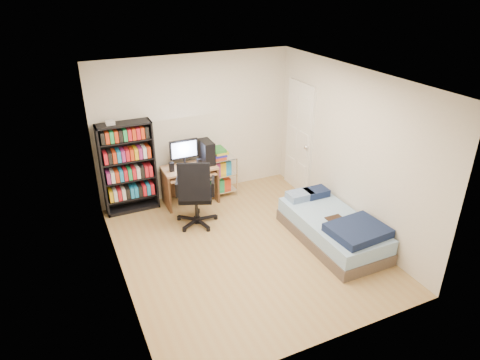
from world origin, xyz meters
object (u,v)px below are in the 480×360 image
media_shelf (128,167)px  office_chair (196,204)px  computer_desk (193,168)px  bed (333,228)px

media_shelf → office_chair: (0.83, -0.93, -0.43)m
computer_desk → bed: size_ratio=0.64×
office_chair → bed: (1.70, -1.31, -0.14)m
media_shelf → bed: 3.43m
computer_desk → bed: computer_desk is taller
computer_desk → bed: bearing=-55.4°
media_shelf → bed: size_ratio=0.90×
media_shelf → bed: media_shelf is taller
computer_desk → bed: (1.45, -2.11, -0.39)m
computer_desk → office_chair: office_chair is taller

